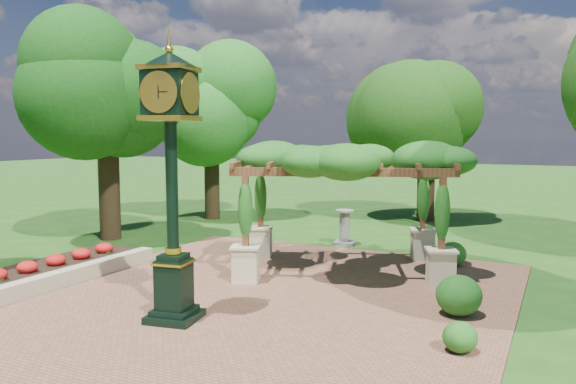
% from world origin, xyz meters
% --- Properties ---
extents(ground, '(120.00, 120.00, 0.00)m').
position_xyz_m(ground, '(0.00, 0.00, 0.00)').
color(ground, '#1E4714').
rests_on(ground, ground).
extents(brick_plaza, '(10.00, 12.00, 0.04)m').
position_xyz_m(brick_plaza, '(0.00, 1.00, 0.02)').
color(brick_plaza, brown).
rests_on(brick_plaza, ground).
extents(border_wall, '(0.35, 5.00, 0.40)m').
position_xyz_m(border_wall, '(-4.60, 0.50, 0.20)').
color(border_wall, '#C6B793').
rests_on(border_wall, ground).
extents(flower_bed, '(1.50, 5.00, 0.36)m').
position_xyz_m(flower_bed, '(-5.50, 0.50, 0.18)').
color(flower_bed, red).
rests_on(flower_bed, ground).
extents(pedestal_clock, '(1.15, 1.15, 5.07)m').
position_xyz_m(pedestal_clock, '(-0.79, -0.73, 3.03)').
color(pedestal_clock, black).
rests_on(pedestal_clock, brick_plaza).
extents(pergola, '(6.09, 4.97, 3.31)m').
position_xyz_m(pergola, '(0.61, 4.36, 2.72)').
color(pergola, beige).
rests_on(pergola, brick_plaza).
extents(sundial, '(0.70, 0.70, 1.13)m').
position_xyz_m(sundial, '(-0.52, 7.63, 0.50)').
color(sundial, gray).
rests_on(sundial, ground).
extents(shrub_front, '(0.57, 0.57, 0.50)m').
position_xyz_m(shrub_front, '(4.29, 0.03, 0.29)').
color(shrub_front, '#205B1A').
rests_on(shrub_front, brick_plaza).
extents(shrub_mid, '(1.12, 1.12, 0.79)m').
position_xyz_m(shrub_mid, '(3.96, 1.92, 0.43)').
color(shrub_mid, '#1C5417').
rests_on(shrub_mid, brick_plaza).
extents(shrub_back, '(0.73, 0.73, 0.64)m').
position_xyz_m(shrub_back, '(3.11, 6.08, 0.36)').
color(shrub_back, '#2D6A1E').
rests_on(shrub_back, brick_plaza).
extents(tree_west_near, '(3.92, 3.92, 8.04)m').
position_xyz_m(tree_west_near, '(-7.97, 5.12, 5.50)').
color(tree_west_near, '#302113').
rests_on(tree_west_near, ground).
extents(tree_west_far, '(3.89, 3.89, 6.81)m').
position_xyz_m(tree_west_far, '(-7.50, 10.52, 4.67)').
color(tree_west_far, '#302212').
rests_on(tree_west_far, ground).
extents(tree_north, '(4.33, 4.33, 7.58)m').
position_xyz_m(tree_north, '(0.66, 13.80, 5.20)').
color(tree_north, black).
rests_on(tree_north, ground).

